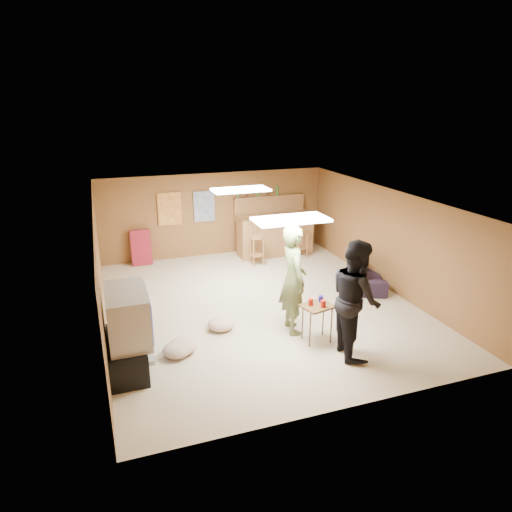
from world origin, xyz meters
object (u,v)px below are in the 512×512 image
object	(u,v)px
person_olive	(293,279)
person_black	(356,299)
tray_table	(317,323)
tv_body	(128,315)
bar_counter	(275,235)
sofa	(366,273)

from	to	relation	value
person_olive	person_black	bearing A→B (deg)	-143.59
person_black	tray_table	size ratio (longest dim) A/B	2.87
tv_body	tray_table	bearing A→B (deg)	-3.71
bar_counter	sofa	xyz separation A→B (m)	(1.20, -2.64, -0.30)
tray_table	person_olive	bearing A→B (deg)	114.92
tv_body	person_olive	world-z (taller)	person_olive
bar_counter	tv_body	bearing A→B (deg)	-133.00
bar_counter	tray_table	distance (m)	4.77
person_olive	tv_body	bearing A→B (deg)	101.51
tv_body	person_black	bearing A→B (deg)	-11.92
bar_counter	sofa	distance (m)	2.92
person_olive	tray_table	size ratio (longest dim) A/B	2.91
bar_counter	person_olive	xyz separation A→B (m)	(-1.29, -4.14, 0.44)
tv_body	sofa	distance (m)	5.68
bar_counter	tray_table	bearing A→B (deg)	-102.75
person_olive	tray_table	xyz separation A→B (m)	(0.24, -0.51, -0.65)
person_olive	sofa	size ratio (longest dim) A/B	1.14
tv_body	person_olive	size ratio (longest dim) A/B	0.56
person_black	bar_counter	bearing A→B (deg)	2.24
person_black	sofa	world-z (taller)	person_black
person_black	tray_table	xyz separation A→B (m)	(-0.39, 0.54, -0.64)
person_olive	sofa	world-z (taller)	person_olive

